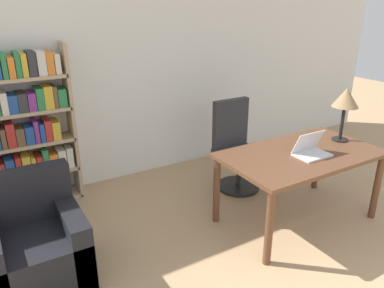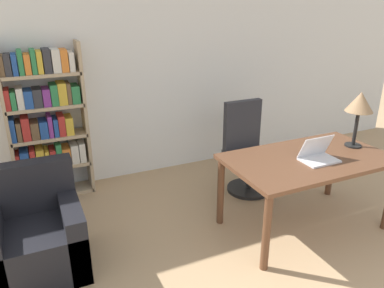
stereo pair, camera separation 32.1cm
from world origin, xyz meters
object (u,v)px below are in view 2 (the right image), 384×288
at_px(desk, 308,166).
at_px(bookshelf, 46,125).
at_px(table_lamp, 360,104).
at_px(armchair, 36,238).
at_px(laptop, 318,155).
at_px(office_chair, 247,151).

relative_size(desk, bookshelf, 0.90).
relative_size(table_lamp, armchair, 0.64).
bearing_deg(desk, table_lamp, 4.13).
bearing_deg(table_lamp, laptop, -167.46).
relative_size(armchair, bookshelf, 0.50).
bearing_deg(bookshelf, desk, -38.17).
xyz_separation_m(office_chair, bookshelf, (-2.14, 0.80, 0.38)).
bearing_deg(table_lamp, armchair, 172.98).
bearing_deg(bookshelf, armchair, -101.13).
distance_m(laptop, armchair, 2.61).
xyz_separation_m(desk, table_lamp, (0.62, 0.04, 0.54)).
distance_m(desk, armchair, 2.55).
bearing_deg(armchair, desk, -9.73).
distance_m(table_lamp, bookshelf, 3.33).
xyz_separation_m(laptop, table_lamp, (0.59, 0.13, 0.40)).
xyz_separation_m(table_lamp, bookshelf, (-2.84, 1.70, -0.34)).
distance_m(desk, laptop, 0.17).
relative_size(table_lamp, bookshelf, 0.32).
xyz_separation_m(desk, armchair, (-2.48, 0.43, -0.37)).
bearing_deg(desk, laptop, -73.85).
relative_size(laptop, bookshelf, 0.19).
bearing_deg(office_chair, bookshelf, 159.45).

